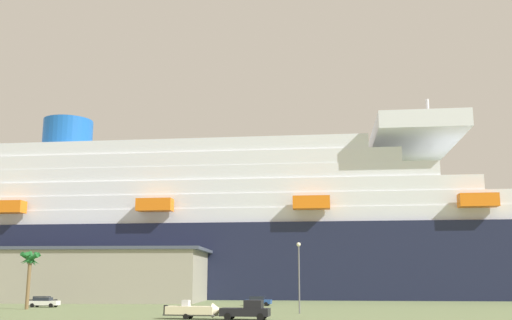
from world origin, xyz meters
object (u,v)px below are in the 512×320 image
Objects in this scene: parked_car_blue_suv at (258,301)px; street_lamp at (299,268)px; parked_car_white_van at (44,302)px; small_boat_on_trailer at (196,311)px; parked_car_black_coupe at (42,301)px; cruise_ship at (178,235)px; pickup_truck at (247,310)px; palm_tree at (30,263)px.

street_lamp is at bearing -73.71° from parked_car_blue_suv.
small_boat_on_trailer is at bearing -43.19° from parked_car_white_van.
cruise_ship is at bearing 72.01° from parked_car_black_coupe.
cruise_ship is 30.65× the size of small_boat_on_trailer.
pickup_truck is 1.20× the size of parked_car_white_van.
pickup_truck reaches higher than parked_car_black_coupe.
street_lamp is (41.22, -8.79, -0.90)m from palm_tree.
cruise_ship is at bearing 116.84° from parked_car_blue_suv.
pickup_truck is 14.93m from street_lamp.
small_boat_on_trailer is at bearing -77.88° from cruise_ship.
parked_car_black_coupe is (-2.68, 5.92, -0.00)m from parked_car_white_van.
street_lamp is 44.53m from parked_car_white_van.
pickup_truck is 41.51m from palm_tree.
small_boat_on_trailer is 0.83× the size of street_lamp.
parked_car_blue_suv is at bearing 90.83° from pickup_truck.
pickup_truck is at bearing -89.17° from parked_car_blue_suv.
palm_tree reaches higher than parked_car_white_van.
cruise_ship reaches higher than parked_car_black_coupe.
pickup_truck is 0.62× the size of street_lamp.
street_lamp reaches higher than parked_car_white_van.
parked_car_white_van and parked_car_blue_suv have the same top height.
parked_car_black_coupe is (-14.89, -45.83, -14.56)m from cruise_ship.
street_lamp reaches higher than palm_tree.
cruise_ship is 73.99m from street_lamp.
small_boat_on_trailer reaches higher than parked_car_white_van.
street_lamp is at bearing -12.04° from palm_tree.
parked_car_black_coupe is at bearing 153.98° from street_lamp.
parked_car_blue_suv is 37.41m from parked_car_black_coupe.
cruise_ship reaches higher than parked_car_white_van.
parked_car_white_van is 1.04× the size of parked_car_blue_suv.
small_boat_on_trailer is 1.62× the size of parked_car_white_van.
cruise_ship is at bearing 102.12° from small_boat_on_trailer.
palm_tree is at bearing 167.96° from street_lamp.
parked_car_blue_suv is (-0.51, 35.53, -0.21)m from pickup_truck.
parked_car_black_coupe is (-37.90, 34.16, -0.21)m from pickup_truck.
palm_tree is 42.16m from street_lamp.
parked_car_white_van is at bearing 136.81° from small_boat_on_trailer.
palm_tree is 14.38m from parked_car_black_coupe.
parked_car_blue_suv is (34.54, 14.09, -6.08)m from palm_tree.
small_boat_on_trailer is (17.00, -79.18, -14.43)m from cruise_ship.
small_boat_on_trailer is at bearing -35.39° from palm_tree.
cruise_ship is 27.41× the size of palm_tree.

